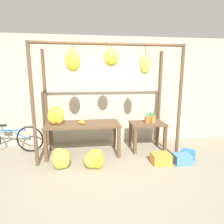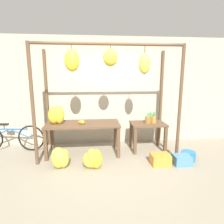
{
  "view_description": "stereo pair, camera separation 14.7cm",
  "coord_description": "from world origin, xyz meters",
  "views": [
    {
      "loc": [
        -0.45,
        -3.33,
        1.83
      ],
      "look_at": [
        0.1,
        0.88,
        0.99
      ],
      "focal_mm": 30.0,
      "sensor_mm": 36.0,
      "label": 1
    },
    {
      "loc": [
        -0.31,
        -3.35,
        1.83
      ],
      "look_at": [
        0.1,
        0.88,
        0.99
      ],
      "focal_mm": 30.0,
      "sensor_mm": 36.0,
      "label": 2
    }
  ],
  "objects": [
    {
      "name": "fruit_crate_purple",
      "position": [
        1.49,
        0.11,
        0.1
      ],
      "size": [
        0.34,
        0.27,
        0.2
      ],
      "color": "#4C84B2",
      "rests_on": "ground_plane"
    },
    {
      "name": "parked_bicycle",
      "position": [
        -2.35,
        1.21,
        0.34
      ],
      "size": [
        1.64,
        0.19,
        0.69
      ],
      "color": "black",
      "rests_on": "ground_plane"
    },
    {
      "name": "orange_pile",
      "position": [
        -0.6,
        0.81,
        0.78
      ],
      "size": [
        0.15,
        0.13,
        0.09
      ],
      "color": "orange",
      "rests_on": "display_table_main"
    },
    {
      "name": "stall_awning",
      "position": [
        -0.06,
        0.61,
        1.82
      ],
      "size": [
        3.09,
        1.3,
        2.45
      ],
      "color": "brown",
      "rests_on": "ground_plane"
    },
    {
      "name": "ground_plane",
      "position": [
        0.0,
        0.0,
        0.0
      ],
      "size": [
        20.0,
        20.0,
        0.0
      ],
      "primitive_type": "plane",
      "color": "gray"
    },
    {
      "name": "banana_pile_on_table",
      "position": [
        -1.16,
        0.88,
        0.94
      ],
      "size": [
        0.4,
        0.33,
        0.42
      ],
      "color": "gold",
      "rests_on": "display_table_main"
    },
    {
      "name": "pineapple_cluster",
      "position": [
        1.06,
        0.97,
        0.8
      ],
      "size": [
        0.28,
        0.21,
        0.31
      ],
      "color": "#B27F38",
      "rests_on": "display_table_side"
    },
    {
      "name": "fruit_crate_white",
      "position": [
        1.04,
        0.15,
        0.11
      ],
      "size": [
        0.38,
        0.3,
        0.22
      ],
      "color": "orange",
      "rests_on": "ground_plane"
    },
    {
      "name": "blue_bucket",
      "position": [
        1.72,
        0.28,
        0.1
      ],
      "size": [
        0.3,
        0.3,
        0.2
      ],
      "color": "blue",
      "rests_on": "ground_plane"
    },
    {
      "name": "shop_wall_back",
      "position": [
        0.0,
        1.64,
        1.4
      ],
      "size": [
        8.0,
        0.08,
        2.8
      ],
      "color": "#B2A893",
      "rests_on": "ground_plane"
    },
    {
      "name": "display_table_main",
      "position": [
        -0.57,
        0.88,
        0.64
      ],
      "size": [
        1.68,
        0.74,
        0.74
      ],
      "color": "brown",
      "rests_on": "ground_plane"
    },
    {
      "name": "banana_pile_ground_right",
      "position": [
        -0.36,
        0.14,
        0.18
      ],
      "size": [
        0.48,
        0.4,
        0.4
      ],
      "color": "yellow",
      "rests_on": "ground_plane"
    },
    {
      "name": "display_table_side",
      "position": [
        0.99,
        0.95,
        0.53
      ],
      "size": [
        0.83,
        0.58,
        0.68
      ],
      "color": "brown",
      "rests_on": "ground_plane"
    },
    {
      "name": "banana_pile_ground_left",
      "position": [
        -0.99,
        0.24,
        0.19
      ],
      "size": [
        0.41,
        0.43,
        0.44
      ],
      "color": "gold",
      "rests_on": "ground_plane"
    }
  ]
}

